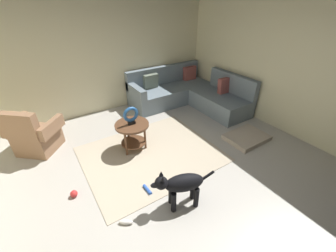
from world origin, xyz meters
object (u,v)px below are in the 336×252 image
object	(u,v)px
side_table	(132,130)
dog	(181,185)
sectional_couch	(188,94)
dog_toy_ball	(74,194)
dog_toy_bone	(126,222)
torus_sculpture	(131,115)
armchair	(35,136)
dog_bed_mat	(247,137)
dog_toy_rope	(147,190)

from	to	relation	value
side_table	dog	size ratio (longest dim) A/B	0.73
sectional_couch	side_table	size ratio (longest dim) A/B	3.75
sectional_couch	dog_toy_ball	size ratio (longest dim) A/B	22.07
dog_toy_bone	side_table	bearing A→B (deg)	60.97
sectional_couch	dog	xyz separation A→B (m)	(-2.04, -2.49, 0.09)
torus_sculpture	dog	xyz separation A→B (m)	(-0.01, -1.49, -0.33)
dog_toy_ball	dog_toy_bone	size ratio (longest dim) A/B	0.57
armchair	side_table	xyz separation A→B (m)	(1.49, -0.90, 0.09)
armchair	dog_toy_bone	bearing A→B (deg)	-31.04
side_table	torus_sculpture	world-z (taller)	torus_sculpture
sectional_couch	dog_bed_mat	distance (m)	1.95
torus_sculpture	dog	size ratio (longest dim) A/B	0.40
armchair	dog_toy_bone	world-z (taller)	armchair
dog_toy_ball	side_table	bearing A→B (deg)	24.99
sectional_couch	dog_toy_rope	size ratio (longest dim) A/B	11.37
dog_toy_ball	torus_sculpture	bearing A→B (deg)	24.99
dog_toy_rope	dog	bearing A→B (deg)	-60.05
sectional_couch	dog_toy_rope	xyz separation A→B (m)	(-2.31, -2.03, -0.27)
dog	dog_toy_rope	world-z (taller)	dog
dog	armchair	bearing A→B (deg)	50.50
armchair	dog_toy_bone	distance (m)	2.40
dog_toy_bone	torus_sculpture	bearing A→B (deg)	60.97
side_table	dog_toy_ball	distance (m)	1.37
side_table	torus_sculpture	size ratio (longest dim) A/B	1.84
side_table	dog_toy_rope	world-z (taller)	side_table
dog_bed_mat	dog_toy_bone	size ratio (longest dim) A/B	4.44
armchair	dog_toy_rope	size ratio (longest dim) A/B	5.04
sectional_couch	dog_toy_bone	distance (m)	3.66
armchair	dog	distance (m)	2.81
dog_toy_ball	dog_toy_bone	xyz separation A→B (m)	(0.44, -0.80, -0.02)
armchair	torus_sculpture	distance (m)	1.78
armchair	dog_toy_rope	distance (m)	2.30
sectional_couch	side_table	distance (m)	2.26
dog_toy_rope	dog_toy_bone	distance (m)	0.58
side_table	dog_toy_bone	world-z (taller)	side_table
dog_bed_mat	dog	size ratio (longest dim) A/B	0.98
armchair	dog_bed_mat	distance (m)	3.97
armchair	dog_toy_ball	size ratio (longest dim) A/B	9.78
dog_bed_mat	dog_toy_ball	world-z (taller)	dog_toy_ball
dog_toy_ball	dog_bed_mat	bearing A→B (deg)	-6.74
dog	dog_toy_rope	bearing A→B (deg)	48.88
torus_sculpture	dog_bed_mat	world-z (taller)	torus_sculpture
torus_sculpture	dog_bed_mat	distance (m)	2.32
dog_toy_rope	dog_bed_mat	bearing A→B (deg)	2.45
sectional_couch	torus_sculpture	xyz separation A→B (m)	(-2.03, -1.00, 0.42)
side_table	dog	world-z (taller)	dog
torus_sculpture	dog_toy_rope	distance (m)	1.27
armchair	dog_toy_ball	distance (m)	1.51
side_table	dog	bearing A→B (deg)	-90.55
sectional_couch	dog_toy_bone	xyz separation A→B (m)	(-2.78, -2.36, -0.26)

